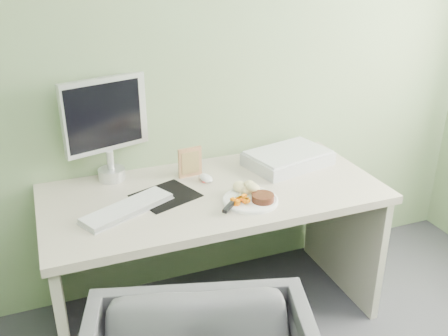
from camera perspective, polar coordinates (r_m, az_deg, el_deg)
name	(u,v)px	position (r m, az deg, el deg)	size (l,w,h in m)	color
wall_back	(186,44)	(2.51, -4.31, 13.90)	(3.50, 3.50, 0.00)	gray
desk	(214,223)	(2.46, -1.13, -6.35)	(1.60, 0.75, 0.73)	#C1B2A2
plate	(250,200)	(2.27, 3.04, -3.71)	(0.25, 0.25, 0.01)	white
steak	(263,198)	(2.24, 4.46, -3.41)	(0.10, 0.10, 0.03)	black
potato_pile	(249,186)	(2.31, 2.90, -2.09)	(0.12, 0.09, 0.07)	tan
carrot_heap	(240,199)	(2.21, 1.85, -3.58)	(0.07, 0.06, 0.04)	orange
steak_knife	(232,203)	(2.20, 0.92, -4.07)	(0.18, 0.18, 0.02)	silver
mousepad	(166,196)	(2.33, -6.69, -3.16)	(0.27, 0.23, 0.00)	black
keyboard	(128,208)	(2.22, -10.97, -4.49)	(0.42, 0.12, 0.02)	white
computer_mouse	(206,178)	(2.45, -2.08, -1.17)	(0.05, 0.10, 0.03)	white
photo_frame	(190,162)	(2.49, -3.91, 0.67)	(0.12, 0.01, 0.15)	#A96C4F
eyedrop_bottle	(198,164)	(2.57, -2.98, 0.44)	(0.02, 0.02, 0.07)	white
scanner	(288,159)	(2.65, 7.31, 1.04)	(0.42, 0.28, 0.07)	#A5A6AB
monitor	(106,124)	(2.45, -13.31, 4.96)	(0.42, 0.17, 0.51)	silver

